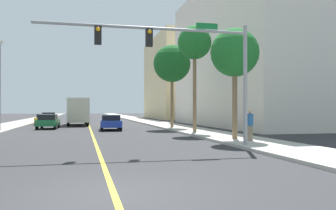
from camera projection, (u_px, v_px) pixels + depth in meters
ground at (88, 123)px, 49.17m from camera, size 192.00×192.00×0.00m
sidewalk_left at (21, 123)px, 47.18m from camera, size 3.65×168.00×0.15m
sidewalk_right at (150, 122)px, 51.17m from camera, size 3.65×168.00×0.15m
lane_marking_center at (88, 123)px, 49.17m from camera, size 0.16×144.00×0.01m
building_right_near at (272, 56)px, 41.86m from camera, size 16.51×26.47×16.21m
building_right_far at (179, 79)px, 70.25m from camera, size 10.02×21.93×15.69m
traffic_signal_mast at (184, 54)px, 17.14m from camera, size 10.20×0.36×5.98m
street_lamp at (0, 81)px, 29.11m from camera, size 0.56×0.28×7.34m
palm_near at (235, 53)px, 21.52m from camera, size 2.92×2.92×6.65m
palm_mid at (195, 44)px, 28.18m from camera, size 2.66×2.66×8.36m
palm_far at (172, 64)px, 34.86m from camera, size 3.62×3.62×8.02m
car_yellow at (44, 119)px, 43.03m from camera, size 1.82×4.40×1.31m
car_green at (48, 121)px, 34.65m from camera, size 1.99×4.16×1.40m
car_gray at (49, 117)px, 49.85m from camera, size 2.01×4.23×1.43m
car_blue at (111, 122)px, 32.58m from camera, size 1.98×4.49×1.38m
delivery_truck at (78, 111)px, 41.89m from camera, size 2.65×7.94×3.13m
pedestrian at (250, 125)px, 20.25m from camera, size 0.38×0.38×1.75m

